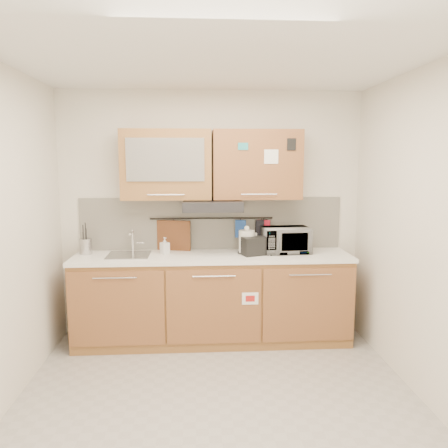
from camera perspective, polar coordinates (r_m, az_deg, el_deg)
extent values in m
plane|color=#9E9993|center=(3.69, -0.70, -22.24)|extent=(3.20, 3.20, 0.00)
plane|color=white|center=(3.26, -0.79, 21.19)|extent=(3.20, 3.20, 0.00)
plane|color=silver|center=(4.71, -1.64, 1.31)|extent=(3.20, 0.00, 3.20)
plane|color=silver|center=(3.67, 25.09, -1.48)|extent=(0.00, 3.00, 3.00)
cube|color=#A07339|center=(4.60, -1.47, -9.84)|extent=(2.80, 0.60, 0.88)
cube|color=black|center=(4.74, -1.45, -14.33)|extent=(2.80, 0.54, 0.10)
cube|color=#915E33|center=(4.36, -13.87, -10.70)|extent=(0.91, 0.02, 0.74)
cylinder|color=silver|center=(4.25, -14.08, -6.86)|extent=(0.41, 0.01, 0.01)
cube|color=#915E33|center=(4.30, -1.31, -10.76)|extent=(0.91, 0.02, 0.74)
cylinder|color=silver|center=(4.18, -1.31, -6.85)|extent=(0.41, 0.01, 0.01)
cube|color=#915E33|center=(4.43, 11.04, -10.32)|extent=(0.91, 0.02, 0.74)
cylinder|color=silver|center=(4.32, 11.24, -6.52)|extent=(0.41, 0.01, 0.01)
cube|color=white|center=(4.47, -1.48, -4.27)|extent=(2.82, 0.62, 0.04)
cube|color=silver|center=(4.71, -1.63, 0.08)|extent=(2.80, 0.02, 0.56)
cube|color=#A07339|center=(4.51, -7.50, 7.68)|extent=(0.90, 0.35, 0.70)
cube|color=silver|center=(4.32, -7.68, 8.32)|extent=(0.76, 0.02, 0.42)
cube|color=#915E33|center=(4.54, 4.28, 7.74)|extent=(0.90, 0.35, 0.70)
cube|color=white|center=(4.38, 6.19, 8.74)|extent=(0.14, 0.00, 0.14)
cube|color=black|center=(4.45, -1.54, 2.45)|extent=(0.60, 0.46, 0.10)
cube|color=silver|center=(4.53, -12.33, -4.11)|extent=(0.42, 0.40, 0.03)
cylinder|color=silver|center=(4.66, -11.84, -2.18)|extent=(0.03, 0.03, 0.24)
cylinder|color=silver|center=(4.56, -12.02, -1.13)|extent=(0.02, 0.18, 0.02)
cylinder|color=black|center=(4.66, -1.62, 0.75)|extent=(1.30, 0.02, 0.02)
cylinder|color=#AFAFB3|center=(4.70, -17.61, -2.80)|extent=(0.15, 0.15, 0.16)
cylinder|color=black|center=(4.70, -17.88, -1.93)|extent=(0.01, 0.01, 0.30)
cylinder|color=black|center=(4.67, -17.50, -2.19)|extent=(0.01, 0.01, 0.27)
cylinder|color=black|center=(4.70, -17.59, -1.78)|extent=(0.01, 0.01, 0.32)
cylinder|color=black|center=(4.67, -17.89, -2.39)|extent=(0.01, 0.01, 0.24)
cylinder|color=silver|center=(4.52, 2.98, -2.34)|extent=(0.21, 0.21, 0.24)
sphere|color=silver|center=(4.49, 2.99, -0.56)|extent=(0.05, 0.05, 0.05)
cube|color=silver|center=(4.57, 4.11, -2.10)|extent=(0.03, 0.04, 0.15)
cylinder|color=black|center=(4.54, 2.97, -3.74)|extent=(0.19, 0.19, 0.01)
cube|color=black|center=(4.44, 4.02, -2.90)|extent=(0.28, 0.22, 0.19)
cube|color=black|center=(4.40, 3.52, -1.86)|extent=(0.10, 0.12, 0.01)
cube|color=black|center=(4.44, 4.54, -1.78)|extent=(0.10, 0.12, 0.01)
imported|color=#999999|center=(4.60, 8.08, -2.08)|extent=(0.50, 0.36, 0.26)
imported|color=#999999|center=(4.54, -7.74, -2.79)|extent=(0.11, 0.11, 0.17)
cube|color=brown|center=(4.69, -6.57, -2.28)|extent=(0.36, 0.12, 0.45)
cube|color=#214698|center=(4.69, 2.18, -0.64)|extent=(0.12, 0.06, 0.19)
cube|color=black|center=(4.72, 4.93, -0.74)|extent=(0.14, 0.07, 0.21)
cube|color=#AA162A|center=(4.72, 5.20, -0.50)|extent=(0.14, 0.07, 0.17)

